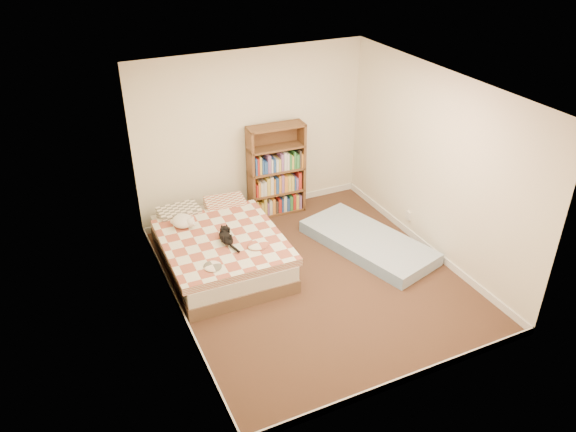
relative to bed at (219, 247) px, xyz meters
name	(u,v)px	position (x,y,z in m)	size (l,w,h in m)	color
room	(315,196)	(0.98, -0.84, 0.95)	(3.51, 4.01, 2.51)	#44281D
bed	(219,247)	(0.00, 0.00, 0.00)	(1.52, 2.05, 0.54)	brown
bookshelf	(276,180)	(1.26, 0.98, 0.29)	(0.87, 0.32, 1.42)	brown
floor_mattress	(368,242)	(2.00, -0.52, -0.16)	(0.86, 1.91, 0.17)	#80A6D6
black_cat	(225,237)	(0.02, -0.24, 0.30)	(0.24, 0.57, 0.13)	black
white_dog	(184,221)	(-0.36, 0.33, 0.32)	(0.32, 0.34, 0.15)	white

